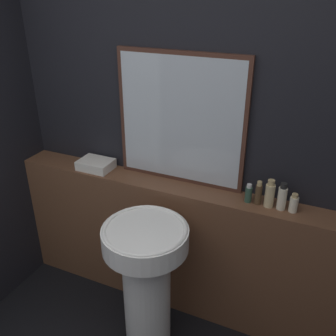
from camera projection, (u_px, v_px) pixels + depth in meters
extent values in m
cube|color=black|center=(180.00, 134.00, 2.36)|extent=(8.00, 0.06, 2.50)
cube|color=brown|center=(171.00, 245.00, 2.60)|extent=(2.24, 0.21, 0.95)
cylinder|color=white|center=(147.00, 297.00, 2.29)|extent=(0.29, 0.29, 0.76)
cylinder|color=white|center=(145.00, 238.00, 2.09)|extent=(0.49, 0.49, 0.13)
torus|color=white|center=(145.00, 229.00, 2.06)|extent=(0.48, 0.48, 0.02)
cube|color=#47281E|center=(180.00, 120.00, 2.27)|extent=(0.82, 0.03, 0.82)
cube|color=#B2BCC6|center=(180.00, 121.00, 2.26)|extent=(0.77, 0.02, 0.77)
cube|color=silver|center=(96.00, 164.00, 2.58)|extent=(0.23, 0.17, 0.06)
cylinder|color=#2D4C3D|center=(248.00, 195.00, 2.18)|extent=(0.04, 0.04, 0.09)
cylinder|color=silver|center=(249.00, 186.00, 2.16)|extent=(0.03, 0.03, 0.02)
cylinder|color=#4C3823|center=(258.00, 195.00, 2.16)|extent=(0.04, 0.04, 0.12)
cylinder|color=tan|center=(260.00, 184.00, 2.12)|extent=(0.03, 0.03, 0.03)
cylinder|color=#C6B284|center=(270.00, 196.00, 2.13)|extent=(0.05, 0.05, 0.14)
cylinder|color=tan|center=(271.00, 183.00, 2.09)|extent=(0.04, 0.04, 0.03)
cylinder|color=beige|center=(282.00, 199.00, 2.10)|extent=(0.05, 0.05, 0.13)
cylinder|color=black|center=(284.00, 186.00, 2.07)|extent=(0.04, 0.04, 0.03)
cylinder|color=beige|center=(294.00, 204.00, 2.09)|extent=(0.05, 0.05, 0.09)
cylinder|color=tan|center=(295.00, 196.00, 2.06)|extent=(0.03, 0.03, 0.02)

